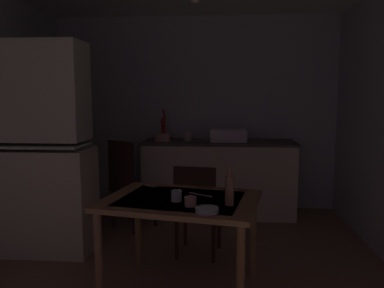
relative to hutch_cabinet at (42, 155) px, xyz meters
name	(u,v)px	position (x,y,z in m)	size (l,w,h in m)	color
ground_plane	(182,263)	(1.34, -0.22, -0.93)	(4.64, 4.64, 0.00)	#876F53
wall_back	(195,114)	(1.34, 1.65, 0.32)	(3.74, 0.10, 2.49)	silver
hutch_cabinet	(42,155)	(0.00, 0.00, 0.00)	(0.92, 0.52, 1.98)	beige
counter_cabinet	(219,178)	(1.66, 1.28, -0.46)	(1.87, 0.64, 0.93)	beige
sink_basin	(228,135)	(1.78, 1.28, 0.08)	(0.44, 0.34, 0.15)	silver
hand_pump	(163,127)	(0.96, 1.32, 0.17)	(0.05, 0.27, 0.39)	#B21E19
mixing_bowl_counter	(162,137)	(0.96, 1.23, 0.04)	(0.20, 0.20, 0.09)	tan
stoneware_crock	(188,136)	(1.27, 1.28, 0.06)	(0.10, 0.10, 0.12)	beige
dining_table	(181,210)	(1.39, -0.70, -0.29)	(1.26, 1.03, 0.73)	olive
chair_far_side	(197,207)	(1.47, -0.05, -0.46)	(0.45, 0.45, 0.87)	#362117
chair_by_counter	(129,183)	(0.67, 0.65, -0.41)	(0.55, 0.55, 1.00)	#2F1D1B
serving_bowl_wide	(207,210)	(1.59, -1.04, -0.18)	(0.16, 0.16, 0.03)	#ADD1C1
teacup_cream	(176,196)	(1.36, -0.78, -0.16)	(0.08, 0.08, 0.08)	#ADD1C1
teacup_mint	(190,201)	(1.47, -0.90, -0.17)	(0.08, 0.08, 0.07)	tan
glass_bottle	(229,190)	(1.74, -0.85, -0.09)	(0.06, 0.06, 0.27)	olive
table_knife	(200,195)	(1.53, -0.59, -0.20)	(0.21, 0.02, 0.01)	silver
teaspoon_near_bowl	(150,186)	(1.08, -0.33, -0.20)	(0.13, 0.02, 0.01)	beige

